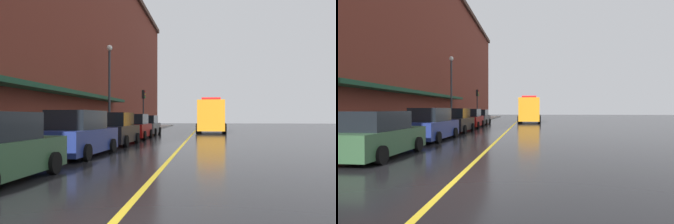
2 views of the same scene
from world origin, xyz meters
The scene contains 13 objects.
ground_plane centered at (0.00, 25.00, 0.00)m, with size 112.00×112.00×0.00m, color black.
sidewalk_left centered at (-6.20, 25.00, 0.07)m, with size 2.40×70.00×0.15m, color #ADA8A0.
lane_center_stripe centered at (0.00, 25.00, 0.00)m, with size 0.16×70.00×0.01m, color gold.
brick_building_left centered at (-13.77, 24.00, 8.49)m, with size 13.91×64.00×16.97m.
parked_car_1 centered at (-3.88, 9.58, 0.89)m, with size 2.20×4.93×1.91m.
parked_car_2 centered at (-3.90, 15.41, 0.88)m, with size 2.21×4.34×1.89m.
parked_car_3 centered at (-3.98, 21.07, 0.86)m, with size 2.18×4.63×1.85m.
parked_car_4 centered at (-4.04, 26.64, 0.82)m, with size 2.14×4.73×1.76m.
utility_truck centered at (1.83, 31.58, 1.65)m, with size 3.02×8.16×3.46m.
parking_meter_0 centered at (-5.35, 13.61, 1.06)m, with size 0.14×0.18×1.33m.
parking_meter_1 centered at (-5.35, 11.15, 1.06)m, with size 0.14×0.18×1.33m.
street_lamp_left centered at (-5.95, 21.09, 4.40)m, with size 0.44×0.44×6.94m.
traffic_light_near centered at (-5.29, 31.48, 3.16)m, with size 0.38×0.36×4.30m.
Camera 1 is at (1.47, -4.35, 1.66)m, focal length 36.96 mm.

